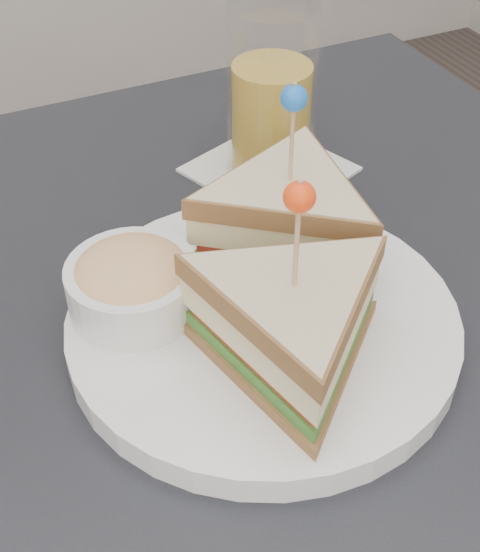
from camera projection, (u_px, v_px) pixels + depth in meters
name	position (u px, v px, depth m)	size (l,w,h in m)	color
table	(234.00, 410.00, 0.60)	(0.80, 0.80, 0.75)	black
plate_meal	(268.00, 281.00, 0.53)	(0.33, 0.33, 0.16)	white
drink_set	(271.00, 103.00, 0.67)	(0.16, 0.16, 0.16)	silver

